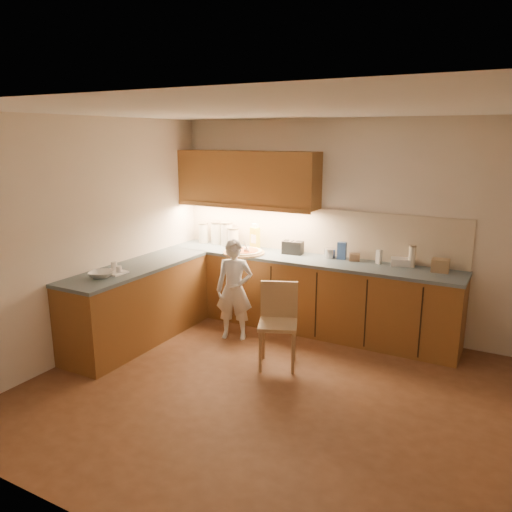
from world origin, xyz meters
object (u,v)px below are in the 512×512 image
Objects in this scene: child at (234,290)px; wooden_chair at (278,318)px; oil_jug at (255,238)px; pizza_on_board at (244,252)px; toaster at (293,248)px.

child is 1.37× the size of wooden_chair.
oil_jug reaches higher than child.
pizza_on_board is 1.99× the size of toaster.
child is (0.16, -0.52, -0.34)m from pizza_on_board.
child is at bearing -120.49° from toaster.
pizza_on_board is 0.44× the size of child.
toaster is (0.39, 0.81, 0.40)m from child.
wooden_chair is (0.77, -0.38, -0.09)m from child.
pizza_on_board is at bearing -156.96° from toaster.
child is at bearing -72.53° from pizza_on_board.
wooden_chair is 3.30× the size of toaster.
pizza_on_board is 0.60× the size of wooden_chair.
child is 3.57× the size of oil_jug.
toaster reaches higher than wooden_chair.
child is 4.51× the size of toaster.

